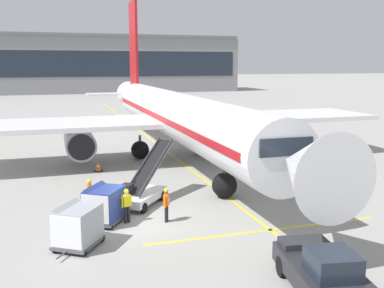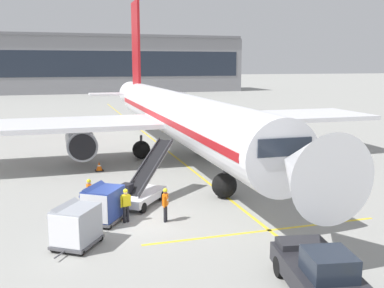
% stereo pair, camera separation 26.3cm
% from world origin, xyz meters
% --- Properties ---
extents(ground_plane, '(600.00, 600.00, 0.00)m').
position_xyz_m(ground_plane, '(0.00, 0.00, 0.00)').
color(ground_plane, gray).
extents(parked_airplane, '(34.95, 44.65, 15.10)m').
position_xyz_m(parked_airplane, '(5.67, 14.21, 3.70)').
color(parked_airplane, white).
rests_on(parked_airplane, ground).
extents(belt_loader, '(4.19, 4.83, 3.31)m').
position_xyz_m(belt_loader, '(0.83, 3.06, 0.91)').
color(belt_loader, silver).
rests_on(belt_loader, ground).
extents(baggage_cart_lead, '(2.44, 2.71, 1.91)m').
position_xyz_m(baggage_cart_lead, '(-1.64, 0.60, 1.00)').
color(baggage_cart_lead, '#515156').
rests_on(baggage_cart_lead, ground).
extents(baggage_cart_second, '(2.44, 2.71, 1.91)m').
position_xyz_m(baggage_cart_second, '(-3.06, -2.06, 1.00)').
color(baggage_cart_second, '#515156').
rests_on(baggage_cart_second, ground).
extents(pushback_tug, '(2.82, 4.70, 1.83)m').
position_xyz_m(pushback_tug, '(4.77, -8.66, 0.83)').
color(pushback_tug, '#232328').
rests_on(pushback_tug, ground).
extents(ground_crew_by_loader, '(0.39, 0.52, 1.74)m').
position_xyz_m(ground_crew_by_loader, '(1.38, -0.18, 1.00)').
color(ground_crew_by_loader, black).
rests_on(ground_crew_by_loader, ground).
extents(ground_crew_by_carts, '(0.55, 0.35, 1.74)m').
position_xyz_m(ground_crew_by_carts, '(-0.54, 0.28, 1.00)').
color(ground_crew_by_carts, black).
rests_on(ground_crew_by_carts, ground).
extents(ground_crew_marshaller, '(0.31, 0.56, 1.74)m').
position_xyz_m(ground_crew_marshaller, '(-2.14, 2.74, 1.00)').
color(ground_crew_marshaller, black).
rests_on(ground_crew_marshaller, ground).
extents(safety_cone_engine_keepout, '(0.61, 0.61, 0.70)m').
position_xyz_m(safety_cone_engine_keepout, '(-0.83, 11.76, 0.34)').
color(safety_cone_engine_keepout, black).
rests_on(safety_cone_engine_keepout, ground).
extents(apron_guidance_line_lead_in, '(0.20, 110.00, 0.01)m').
position_xyz_m(apron_guidance_line_lead_in, '(5.85, 13.37, 0.00)').
color(apron_guidance_line_lead_in, yellow).
rests_on(apron_guidance_line_lead_in, ground).
extents(apron_guidance_line_stop_bar, '(12.00, 0.20, 0.01)m').
position_xyz_m(apron_guidance_line_stop_bar, '(5.67, -2.77, 0.00)').
color(apron_guidance_line_stop_bar, yellow).
rests_on(apron_guidance_line_stop_bar, ground).
extents(terminal_building, '(111.10, 17.59, 15.71)m').
position_xyz_m(terminal_building, '(-7.53, 108.26, 7.80)').
color(terminal_building, gray).
rests_on(terminal_building, ground).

